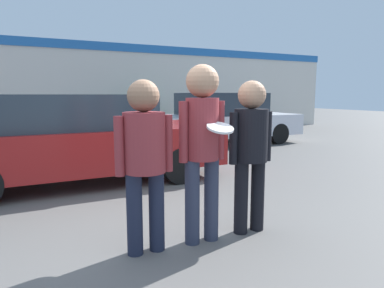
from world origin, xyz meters
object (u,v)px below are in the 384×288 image
(parked_car_far, at_px, (223,119))
(person_middle_with_frisbee, at_px, (202,138))
(parked_car_near, at_px, (80,139))
(person_left, at_px, (145,151))
(shrub, at_px, (143,118))
(person_right, at_px, (251,144))

(parked_car_far, bearing_deg, person_middle_with_frisbee, -122.98)
(person_middle_with_frisbee, xyz_separation_m, parked_car_near, (-0.74, 3.09, -0.33))
(person_left, xyz_separation_m, parked_car_near, (-0.14, 3.07, -0.23))
(person_middle_with_frisbee, bearing_deg, shrub, 75.60)
(person_middle_with_frisbee, distance_m, parked_car_near, 3.20)
(person_left, distance_m, shrub, 9.57)
(person_middle_with_frisbee, xyz_separation_m, shrub, (2.34, 9.13, -0.45))
(person_left, distance_m, parked_car_far, 7.54)
(parked_car_far, bearing_deg, parked_car_near, -147.61)
(person_right, distance_m, parked_car_near, 3.37)
(person_left, bearing_deg, person_right, -0.86)
(person_left, bearing_deg, parked_car_far, 53.12)
(person_right, distance_m, parked_car_far, 6.91)
(person_right, bearing_deg, person_left, 179.14)
(person_right, relative_size, shrub, 1.31)
(parked_car_far, height_order, shrub, parked_car_far)
(person_middle_with_frisbee, relative_size, parked_car_far, 0.38)
(parked_car_near, relative_size, shrub, 3.74)
(person_left, height_order, person_right, person_right)
(person_left, height_order, parked_car_near, person_left)
(parked_car_near, relative_size, parked_car_far, 1.01)
(person_middle_with_frisbee, bearing_deg, person_left, 177.63)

